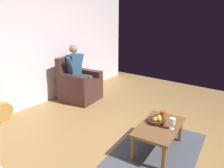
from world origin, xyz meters
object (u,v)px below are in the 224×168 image
Objects in this scene: wine_glass_near at (172,122)px; fruit_bowl at (157,120)px; coffee_table at (159,129)px; armchair at (79,85)px; person_seated at (79,71)px; guitar at (2,110)px; candle_jar at (163,114)px.

fruit_bowl is (-0.04, -0.26, -0.07)m from wine_glass_near.
coffee_table is at bearing 51.70° from fruit_bowl.
person_seated reaches higher than armchair.
person_seated is 2.55m from coffee_table.
guitar reaches higher than coffee_table.
coffee_table is 1.00× the size of guitar.
candle_jar is at bearing 71.26° from person_seated.
wine_glass_near is (0.73, 2.60, -0.18)m from person_seated.
guitar is 5.85× the size of wine_glass_near.
person_seated reaches higher than candle_jar.
wine_glass_near reaches higher than coffee_table.
candle_jar is at bearing 115.13° from guitar.
armchair is 0.79× the size of person_seated.
person_seated is at bearing -100.51° from candle_jar.
coffee_table is 3.67× the size of fruit_bowl.
person_seated reaches higher than coffee_table.
coffee_table is at bearing -85.00° from wine_glass_near.
person_seated is 7.81× the size of wine_glass_near.
wine_glass_near is at bearing 66.19° from armchair.
fruit_bowl is at bearing 65.50° from person_seated.
person_seated is 13.41× the size of candle_jar.
wine_glass_near is at bearing 80.66° from fruit_bowl.
wine_glass_near is at bearing 95.00° from coffee_table.
armchair is at bearing -100.50° from candle_jar.
person_seated reaches higher than guitar.
armchair is 6.15× the size of wine_glass_near.
candle_jar is (0.43, 2.32, -0.25)m from person_seated.
wine_glass_near reaches higher than fruit_bowl.
coffee_table is at bearing 64.72° from armchair.
armchair is 2.71m from wine_glass_near.
armchair is 2.37m from candle_jar.
guitar is 10.04× the size of candle_jar.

